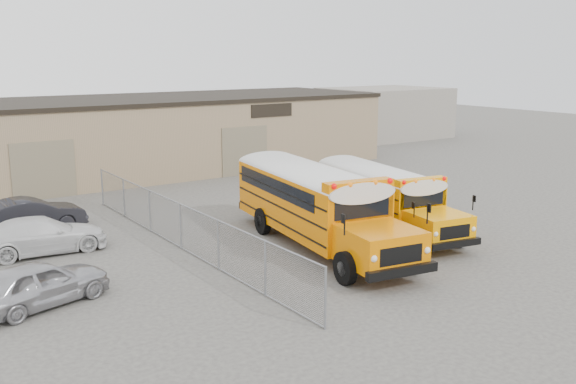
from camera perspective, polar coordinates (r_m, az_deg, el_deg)
ground at (r=25.78m, az=5.67°, el=-4.43°), size 120.00×120.00×0.00m
warehouse at (r=42.28m, az=-12.08°, el=5.13°), size 30.20×10.20×4.67m
chainlink_fence at (r=24.85m, az=-9.52°, el=-3.01°), size 0.07×18.07×1.81m
distant_building_right at (r=58.84m, az=8.55°, el=6.99°), size 10.00×8.00×4.40m
school_bus_left at (r=30.74m, az=-3.32°, el=1.79°), size 4.23×11.03×3.15m
school_bus_right at (r=32.45m, az=3.25°, el=1.83°), size 3.78×9.31×2.65m
tarp_bundle at (r=24.13m, az=7.42°, el=-3.84°), size 1.09×1.04×1.41m
car_silver at (r=20.47m, az=-21.27°, el=-7.57°), size 4.47×2.76×1.42m
car_white at (r=25.79m, az=-21.06°, el=-3.61°), size 4.85×2.21×1.37m
car_dark at (r=28.99m, az=-21.92°, el=-1.92°), size 4.44×1.68×1.45m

